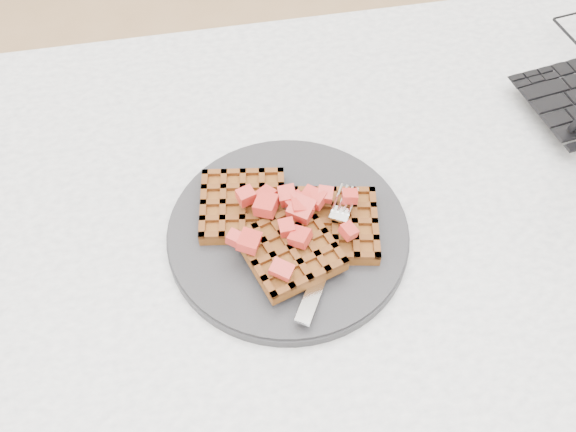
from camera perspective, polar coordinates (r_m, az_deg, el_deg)
The scene contains 5 objects.
table at distance 0.84m, azimuth 9.52°, elevation -5.70°, with size 1.20×0.80×0.75m.
plate at distance 0.72m, azimuth 0.00°, elevation -1.50°, with size 0.27×0.27×0.02m, color #242427.
waffles at distance 0.70m, azimuth 0.07°, elevation -0.86°, with size 0.20×0.19×0.03m.
strawberry_pile at distance 0.68m, azimuth 0.00°, elevation 0.69°, with size 0.15×0.15×0.02m, color #A01411, non-canonical shape.
fork at distance 0.69m, azimuth 3.78°, elevation -2.83°, with size 0.02×0.18×0.02m, color silver, non-canonical shape.
Camera 1 is at (-0.21, -0.38, 1.35)m, focal length 40.00 mm.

